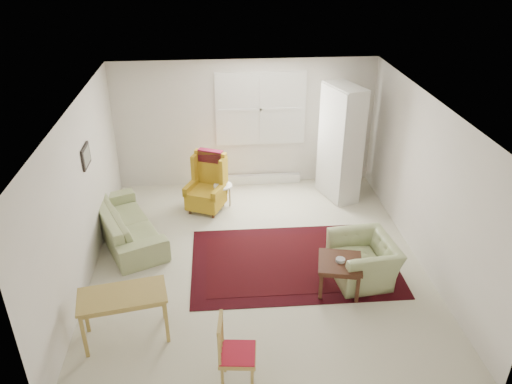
{
  "coord_description": "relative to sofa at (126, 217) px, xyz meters",
  "views": [
    {
      "loc": [
        -0.58,
        -6.37,
        4.58
      ],
      "look_at": [
        0.0,
        0.3,
        1.05
      ],
      "focal_mm": 35.0,
      "sensor_mm": 36.0,
      "label": 1
    }
  ],
  "objects": [
    {
      "name": "wingback_chair",
      "position": [
        1.3,
        0.85,
        0.14
      ],
      "size": [
        0.84,
        0.86,
        1.08
      ],
      "primitive_type": null,
      "rotation": [
        0.0,
        0.0,
        -0.42
      ],
      "color": "#B68E1C",
      "rests_on": "ground"
    },
    {
      "name": "armchair",
      "position": [
        3.6,
        -1.37,
        -0.03
      ],
      "size": [
        0.94,
        1.05,
        0.75
      ],
      "primitive_type": "imported",
      "rotation": [
        0.0,
        0.0,
        -1.46
      ],
      "color": "#96A26C",
      "rests_on": "ground"
    },
    {
      "name": "coffee_table",
      "position": [
        3.19,
        -1.62,
        -0.16
      ],
      "size": [
        0.71,
        0.71,
        0.49
      ],
      "primitive_type": null,
      "rotation": [
        0.0,
        0.0,
        -0.22
      ],
      "color": "#3F2013",
      "rests_on": "ground"
    },
    {
      "name": "stool",
      "position": [
        1.62,
        0.93,
        -0.18
      ],
      "size": [
        0.37,
        0.37,
        0.46
      ],
      "primitive_type": null,
      "rotation": [
        0.0,
        0.0,
        0.07
      ],
      "color": "white",
      "rests_on": "ground"
    },
    {
      "name": "sofa",
      "position": [
        0.0,
        0.0,
        0.0
      ],
      "size": [
        1.53,
        2.15,
        0.81
      ],
      "primitive_type": "imported",
      "rotation": [
        0.0,
        0.0,
        1.99
      ],
      "color": "#96A26C",
      "rests_on": "ground"
    },
    {
      "name": "rug",
      "position": [
        2.65,
        -0.93,
        -0.39
      ],
      "size": [
        3.15,
        2.04,
        0.03
      ],
      "primitive_type": null,
      "rotation": [
        0.0,
        0.0,
        -0.01
      ],
      "color": "black",
      "rests_on": "ground"
    },
    {
      "name": "desk",
      "position": [
        0.31,
        -2.31,
        -0.07
      ],
      "size": [
        1.13,
        0.71,
        0.67
      ],
      "primitive_type": null,
      "rotation": [
        0.0,
        0.0,
        0.17
      ],
      "color": "#AE9246",
      "rests_on": "ground"
    },
    {
      "name": "cabinet",
      "position": [
        3.82,
        1.18,
        0.68
      ],
      "size": [
        0.72,
        0.97,
        2.18
      ],
      "primitive_type": null,
      "rotation": [
        0.0,
        0.0,
        0.33
      ],
      "color": "silver",
      "rests_on": "ground"
    },
    {
      "name": "desk_chair",
      "position": [
        1.67,
        -3.17,
        0.05
      ],
      "size": [
        0.44,
        0.44,
        0.92
      ],
      "primitive_type": null,
      "rotation": [
        0.0,
        0.0,
        1.46
      ],
      "color": "#AE9246",
      "rests_on": "ground"
    },
    {
      "name": "room",
      "position": [
        2.12,
        -0.61,
        0.85
      ],
      "size": [
        5.04,
        5.54,
        2.51
      ],
      "color": "beige",
      "rests_on": "ground"
    }
  ]
}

